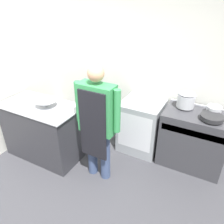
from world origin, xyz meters
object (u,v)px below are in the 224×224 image
(stove, at_px, (193,139))
(fridge_unit, at_px, (141,126))
(person_cook, at_px, (97,119))
(saute_pan, at_px, (212,117))
(mixing_bowl, at_px, (46,103))
(sauce_pot, at_px, (214,110))
(stock_pot, at_px, (186,100))

(stove, bearing_deg, fridge_unit, 179.56)
(person_cook, distance_m, saute_pan, 1.57)
(mixing_bowl, height_order, sauce_pot, mixing_bowl)
(person_cook, bearing_deg, fridge_unit, 72.46)
(saute_pan, relative_size, sauce_pot, 1.48)
(stock_pot, relative_size, saute_pan, 0.84)
(stove, distance_m, fridge_unit, 0.85)
(fridge_unit, height_order, saute_pan, saute_pan)
(stove, bearing_deg, mixing_bowl, -156.61)
(person_cook, bearing_deg, stock_pot, 47.79)
(stove, distance_m, sauce_pot, 0.56)
(mixing_bowl, bearing_deg, saute_pan, 19.30)
(fridge_unit, relative_size, sauce_pot, 4.28)
(fridge_unit, height_order, mixing_bowl, mixing_bowl)
(stove, height_order, stock_pot, stock_pot)
(stove, height_order, person_cook, person_cook)
(fridge_unit, relative_size, person_cook, 0.52)
(saute_pan, bearing_deg, fridge_unit, 173.95)
(saute_pan, bearing_deg, stove, 151.25)
(fridge_unit, distance_m, person_cook, 1.11)
(stove, xyz_separation_m, fridge_unit, (-0.85, 0.01, -0.01))
(fridge_unit, bearing_deg, stock_pot, 8.84)
(stove, relative_size, sauce_pot, 4.54)
(person_cook, bearing_deg, sauce_pot, 37.62)
(stove, relative_size, person_cook, 0.56)
(mixing_bowl, bearing_deg, stove, 23.39)
(fridge_unit, height_order, sauce_pot, sauce_pot)
(person_cook, distance_m, sauce_pot, 1.69)
(fridge_unit, bearing_deg, person_cook, -107.54)
(stock_pot, relative_size, sauce_pot, 1.24)
(mixing_bowl, height_order, saute_pan, mixing_bowl)
(stove, relative_size, stock_pot, 3.66)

